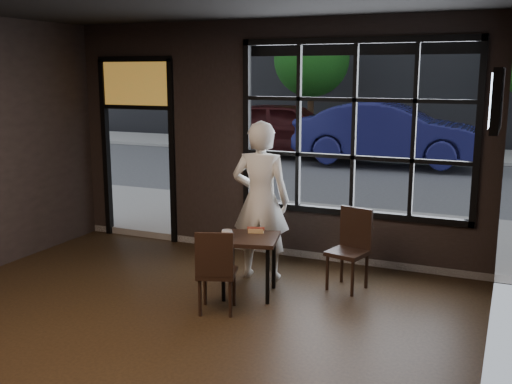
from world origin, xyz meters
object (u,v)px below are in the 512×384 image
at_px(cafe_table, 249,266).
at_px(chair_near, 217,270).
at_px(man, 261,201).
at_px(navy_car, 389,133).

bearing_deg(cafe_table, chair_near, -115.19).
relative_size(cafe_table, man, 0.35).
height_order(cafe_table, navy_car, navy_car).
relative_size(chair_near, navy_car, 0.18).
bearing_deg(chair_near, navy_car, -106.88).
xyz_separation_m(chair_near, man, (-0.00, 1.19, 0.52)).
xyz_separation_m(chair_near, navy_car, (-0.34, 10.76, 0.47)).
height_order(cafe_table, man, man).
distance_m(chair_near, navy_car, 10.77).
height_order(chair_near, navy_car, navy_car).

